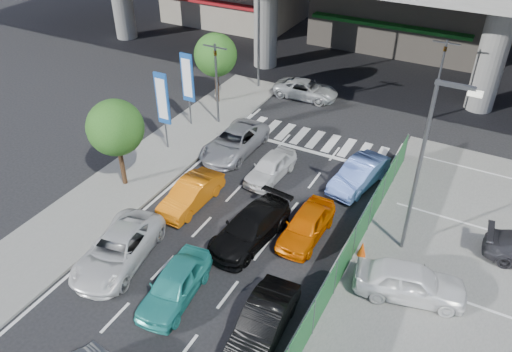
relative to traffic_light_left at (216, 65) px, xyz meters
The scene contains 24 objects.
ground 14.07m from the traffic_light_left, 62.68° to the right, with size 120.00×120.00×0.00m, color black.
parking_lot 20.28m from the traffic_light_left, 30.17° to the right, with size 12.00×28.00×0.06m, color #61615E.
sidewalk_left 8.93m from the traffic_light_left, 95.71° to the right, with size 4.00×30.00×0.12m, color #61615E.
fence_run 16.20m from the traffic_light_left, 43.73° to the right, with size 0.16×22.00×1.80m, color #205E2D, non-canonical shape.
traffic_light_left is the anchor object (origin of this frame).
traffic_light_right 13.63m from the traffic_light_left, 30.89° to the left, with size 1.60×1.24×5.20m.
street_lamp_right 14.68m from the traffic_light_left, 24.16° to the right, with size 1.65×0.22×8.00m.
street_lamp_left 6.06m from the traffic_light_left, 91.20° to the left, with size 1.65×0.22×8.00m.
signboard_near 4.22m from the traffic_light_left, 104.02° to the right, with size 0.80×0.14×4.70m.
signboard_far 1.93m from the traffic_light_left, 144.30° to the right, with size 0.80×0.14×4.70m.
tree_near 8.06m from the traffic_light_left, 95.71° to the right, with size 2.80×2.80×4.80m.
tree_far 3.02m from the traffic_light_left, 122.62° to the left, with size 2.80×2.80×4.80m.
sedan_white_mid_left 13.25m from the traffic_light_left, 77.62° to the right, with size 2.29×4.97×1.38m, color silver.
taxi_teal_mid 14.74m from the traffic_light_left, 65.16° to the right, with size 1.63×4.05×1.38m, color teal.
hatch_black_mid_right 16.70m from the traffic_light_left, 52.72° to the right, with size 1.43×4.11×1.36m, color black.
taxi_orange_left 9.06m from the traffic_light_left, 67.44° to the right, with size 1.41×4.03×1.33m, color orange.
sedan_black_mid 11.63m from the traffic_light_left, 51.07° to the right, with size 1.93×4.76×1.38m, color black.
taxi_orange_right 12.15m from the traffic_light_left, 38.60° to the right, with size 1.59×3.94×1.34m, color #E05F02.
wagon_silver_front_left 4.88m from the traffic_light_left, 43.56° to the right, with size 2.29×4.97×1.38m, color #9C9DA3.
sedan_white_front_mid 7.53m from the traffic_light_left, 34.31° to the right, with size 1.51×3.75×1.28m, color silver.
kei_truck_front_right 10.73m from the traffic_light_left, 13.14° to the right, with size 1.46×4.19×1.38m, color #5E7FDC.
crossing_wagon_silver 7.69m from the traffic_light_left, 60.85° to the left, with size 2.03×4.41×1.22m, color #AAADB1.
parked_sedan_white 16.88m from the traffic_light_left, 31.61° to the right, with size 1.73×4.31×1.47m, color white.
traffic_cone 14.35m from the traffic_light_left, 32.03° to the right, with size 0.38×0.38×0.74m, color #E44D0C.
Camera 1 is at (9.03, -11.56, 15.18)m, focal length 35.00 mm.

